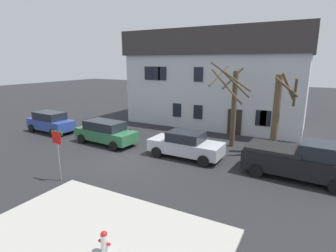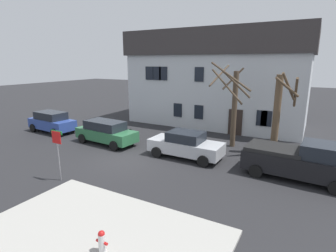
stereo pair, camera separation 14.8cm
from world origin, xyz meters
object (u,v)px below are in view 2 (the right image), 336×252
at_px(building_main, 217,78).
at_px(street_sign_pole, 57,146).
at_px(fire_hydrant, 102,241).
at_px(car_blue_wagon, 52,122).
at_px(bicycle_leaning, 127,132).
at_px(tree_bare_near, 233,103).
at_px(pickup_truck_black, 299,160).
at_px(tree_bare_mid, 278,112).
at_px(car_green_wagon, 106,132).
at_px(car_silver_sedan, 186,145).

bearing_deg(building_main, street_sign_pole, -98.57).
distance_m(building_main, fire_hydrant, 19.83).
bearing_deg(car_blue_wagon, bicycle_leaning, 16.99).
bearing_deg(tree_bare_near, bicycle_leaning, -169.50).
bearing_deg(pickup_truck_black, car_blue_wagon, 179.72).
distance_m(tree_bare_mid, car_green_wagon, 11.78).
distance_m(building_main, car_blue_wagon, 15.24).
bearing_deg(tree_bare_mid, car_silver_sedan, -144.47).
bearing_deg(tree_bare_mid, pickup_truck_black, -65.50).
distance_m(building_main, car_silver_sedan, 10.86).
distance_m(fire_hydrant, bicycle_leaning, 13.48).
xyz_separation_m(tree_bare_near, car_blue_wagon, (-14.39, -3.43, -2.20)).
bearing_deg(tree_bare_near, tree_bare_mid, -2.33).
relative_size(car_blue_wagon, car_green_wagon, 0.90).
bearing_deg(bicycle_leaning, fire_hydrant, -55.46).
bearing_deg(fire_hydrant, bicycle_leaning, 124.54).
bearing_deg(street_sign_pole, car_green_wagon, 110.74).
distance_m(tree_bare_near, street_sign_pole, 11.33).
bearing_deg(car_blue_wagon, car_silver_sedan, -0.40).
height_order(tree_bare_mid, pickup_truck_black, tree_bare_mid).
height_order(building_main, car_green_wagon, building_main).
xyz_separation_m(street_sign_pole, bicycle_leaning, (-2.09, 8.10, -1.45)).
bearing_deg(tree_bare_mid, fire_hydrant, -104.77).
xyz_separation_m(building_main, car_blue_wagon, (-10.92, -10.05, -3.47)).
bearing_deg(fire_hydrant, tree_bare_near, 88.37).
bearing_deg(pickup_truck_black, street_sign_pole, -149.78).
relative_size(building_main, bicycle_leaning, 9.49).
bearing_deg(car_green_wagon, street_sign_pole, -69.26).
relative_size(car_green_wagon, pickup_truck_black, 0.90).
distance_m(tree_bare_mid, fire_hydrant, 13.09).
bearing_deg(street_sign_pole, tree_bare_mid, 46.95).
xyz_separation_m(car_green_wagon, street_sign_pole, (2.22, -5.86, 0.94)).
bearing_deg(car_green_wagon, building_main, 65.73).
distance_m(pickup_truck_black, street_sign_pole, 12.05).
height_order(car_green_wagon, pickup_truck_black, pickup_truck_black).
bearing_deg(street_sign_pole, car_silver_sedan, 56.10).
distance_m(car_blue_wagon, car_silver_sedan, 12.55).
relative_size(tree_bare_near, bicycle_leaning, 3.41).
bearing_deg(building_main, fire_hydrant, -80.81).
bearing_deg(bicycle_leaning, street_sign_pole, -75.52).
height_order(car_green_wagon, fire_hydrant, car_green_wagon).
bearing_deg(tree_bare_mid, car_blue_wagon, -169.16).
height_order(street_sign_pole, bicycle_leaning, street_sign_pole).
xyz_separation_m(tree_bare_mid, fire_hydrant, (-3.29, -12.46, -2.28)).
bearing_deg(car_blue_wagon, street_sign_pole, -35.93).
xyz_separation_m(fire_hydrant, bicycle_leaning, (-7.64, 11.10, -0.12)).
bearing_deg(tree_bare_mid, car_green_wagon, -161.97).
xyz_separation_m(tree_bare_near, tree_bare_mid, (2.93, -0.12, -0.34)).
height_order(tree_bare_mid, car_green_wagon, tree_bare_mid).
height_order(tree_bare_mid, car_silver_sedan, tree_bare_mid).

